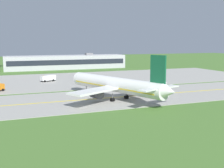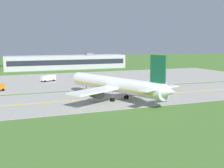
# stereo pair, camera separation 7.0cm
# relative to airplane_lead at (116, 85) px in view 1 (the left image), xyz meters

# --- Properties ---
(ground_plane) EXTENTS (500.00, 500.00, 0.00)m
(ground_plane) POSITION_rel_airplane_lead_xyz_m (0.26, 2.58, -4.13)
(ground_plane) COLOR #47702D
(taxiway_strip) EXTENTS (240.00, 28.00, 0.10)m
(taxiway_strip) POSITION_rel_airplane_lead_xyz_m (0.26, 2.58, -4.08)
(taxiway_strip) COLOR #9E9B93
(taxiway_strip) RESTS_ON ground
(apron_pad) EXTENTS (140.00, 52.00, 0.10)m
(apron_pad) POSITION_rel_airplane_lead_xyz_m (10.26, 44.58, -4.08)
(apron_pad) COLOR #9E9B93
(apron_pad) RESTS_ON ground
(taxiway_centreline) EXTENTS (220.00, 0.60, 0.01)m
(taxiway_centreline) POSITION_rel_airplane_lead_xyz_m (0.26, 2.58, -4.03)
(taxiway_centreline) COLOR yellow
(taxiway_centreline) RESTS_ON taxiway_strip
(airplane_lead) EXTENTS (31.50, 38.26, 12.70)m
(airplane_lead) POSITION_rel_airplane_lead_xyz_m (0.00, 0.00, 0.00)
(airplane_lead) COLOR white
(airplane_lead) RESTS_ON ground
(service_truck_fuel) EXTENTS (6.33, 4.17, 2.60)m
(service_truck_fuel) POSITION_rel_airplane_lead_xyz_m (-11.78, 42.44, -2.60)
(service_truck_fuel) COLOR silver
(service_truck_fuel) RESTS_ON ground
(terminal_building) EXTENTS (69.03, 14.00, 8.96)m
(terminal_building) POSITION_rel_airplane_lead_xyz_m (6.70, 93.64, -0.24)
(terminal_building) COLOR #B2B2B7
(terminal_building) RESTS_ON ground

